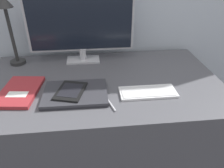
{
  "coord_description": "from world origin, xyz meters",
  "views": [
    {
      "loc": [
        -0.05,
        -0.91,
        1.35
      ],
      "look_at": [
        0.04,
        -0.01,
        0.8
      ],
      "focal_mm": 35.0,
      "sensor_mm": 36.0,
      "label": 1
    }
  ],
  "objects_px": {
    "desk_lamp": "(8,20)",
    "pen": "(110,103)",
    "laptop": "(75,94)",
    "ereader": "(71,91)",
    "notebook": "(20,91)",
    "monitor": "(80,21)",
    "keyboard": "(148,92)"
  },
  "relations": [
    {
      "from": "desk_lamp",
      "to": "notebook",
      "type": "xyz_separation_m",
      "value": [
        0.1,
        -0.36,
        -0.27
      ]
    },
    {
      "from": "laptop",
      "to": "notebook",
      "type": "xyz_separation_m",
      "value": [
        -0.28,
        0.05,
        -0.0
      ]
    },
    {
      "from": "monitor",
      "to": "desk_lamp",
      "type": "height_order",
      "value": "monitor"
    },
    {
      "from": "desk_lamp",
      "to": "ereader",
      "type": "bearing_deg",
      "value": -48.95
    },
    {
      "from": "monitor",
      "to": "keyboard",
      "type": "distance_m",
      "value": 0.59
    },
    {
      "from": "laptop",
      "to": "desk_lamp",
      "type": "height_order",
      "value": "desk_lamp"
    },
    {
      "from": "keyboard",
      "to": "monitor",
      "type": "bearing_deg",
      "value": 127.15
    },
    {
      "from": "monitor",
      "to": "notebook",
      "type": "distance_m",
      "value": 0.54
    },
    {
      "from": "keyboard",
      "to": "laptop",
      "type": "bearing_deg",
      "value": 177.01
    },
    {
      "from": "laptop",
      "to": "ereader",
      "type": "height_order",
      "value": "ereader"
    },
    {
      "from": "ereader",
      "to": "desk_lamp",
      "type": "relative_size",
      "value": 0.49
    },
    {
      "from": "desk_lamp",
      "to": "pen",
      "type": "height_order",
      "value": "desk_lamp"
    },
    {
      "from": "ereader",
      "to": "desk_lamp",
      "type": "bearing_deg",
      "value": 131.05
    },
    {
      "from": "monitor",
      "to": "ereader",
      "type": "distance_m",
      "value": 0.47
    },
    {
      "from": "pen",
      "to": "ereader",
      "type": "bearing_deg",
      "value": 154.09
    },
    {
      "from": "monitor",
      "to": "laptop",
      "type": "xyz_separation_m",
      "value": [
        -0.04,
        -0.41,
        -0.25
      ]
    },
    {
      "from": "ereader",
      "to": "keyboard",
      "type": "bearing_deg",
      "value": -3.06
    },
    {
      "from": "monitor",
      "to": "ereader",
      "type": "bearing_deg",
      "value": -98.1
    },
    {
      "from": "keyboard",
      "to": "desk_lamp",
      "type": "xyz_separation_m",
      "value": [
        -0.74,
        0.43,
        0.27
      ]
    },
    {
      "from": "ereader",
      "to": "pen",
      "type": "bearing_deg",
      "value": -25.91
    },
    {
      "from": "laptop",
      "to": "ereader",
      "type": "bearing_deg",
      "value": 175.75
    },
    {
      "from": "pen",
      "to": "monitor",
      "type": "bearing_deg",
      "value": 104.23
    },
    {
      "from": "keyboard",
      "to": "pen",
      "type": "relative_size",
      "value": 2.17
    },
    {
      "from": "pen",
      "to": "laptop",
      "type": "bearing_deg",
      "value": 151.53
    },
    {
      "from": "desk_lamp",
      "to": "laptop",
      "type": "bearing_deg",
      "value": -47.33
    },
    {
      "from": "laptop",
      "to": "pen",
      "type": "bearing_deg",
      "value": -28.47
    },
    {
      "from": "laptop",
      "to": "ereader",
      "type": "relative_size",
      "value": 1.57
    },
    {
      "from": "monitor",
      "to": "laptop",
      "type": "distance_m",
      "value": 0.48
    },
    {
      "from": "notebook",
      "to": "pen",
      "type": "relative_size",
      "value": 2.29
    },
    {
      "from": "ereader",
      "to": "notebook",
      "type": "relative_size",
      "value": 0.67
    },
    {
      "from": "ereader",
      "to": "pen",
      "type": "distance_m",
      "value": 0.21
    },
    {
      "from": "monitor",
      "to": "desk_lamp",
      "type": "relative_size",
      "value": 1.57
    }
  ]
}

